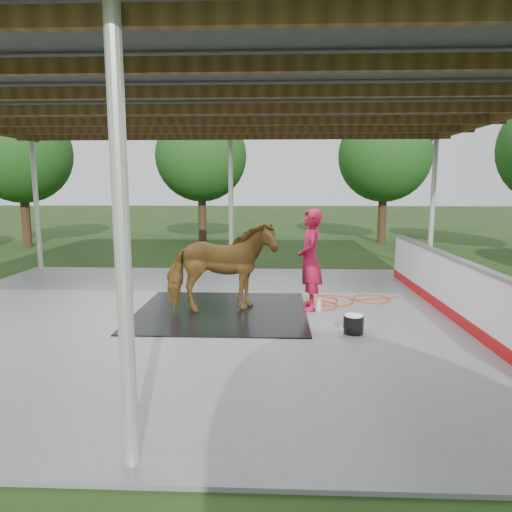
{
  "coord_description": "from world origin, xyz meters",
  "views": [
    {
      "loc": [
        1.26,
        -8.39,
        2.49
      ],
      "look_at": [
        0.89,
        0.5,
        1.13
      ],
      "focal_mm": 32.0,
      "sensor_mm": 36.0,
      "label": 1
    }
  ],
  "objects_px": {
    "dasher_board": "(455,290)",
    "wash_bucket": "(353,324)",
    "horse": "(221,267)",
    "handler": "(310,260)"
  },
  "relations": [
    {
      "from": "dasher_board",
      "to": "wash_bucket",
      "type": "bearing_deg",
      "value": -154.42
    },
    {
      "from": "dasher_board",
      "to": "wash_bucket",
      "type": "distance_m",
      "value": 2.26
    },
    {
      "from": "horse",
      "to": "handler",
      "type": "relative_size",
      "value": 1.03
    },
    {
      "from": "handler",
      "to": "horse",
      "type": "bearing_deg",
      "value": -81.34
    },
    {
      "from": "wash_bucket",
      "to": "horse",
      "type": "bearing_deg",
      "value": 153.0
    },
    {
      "from": "dasher_board",
      "to": "wash_bucket",
      "type": "xyz_separation_m",
      "value": [
        -2.01,
        -0.96,
        -0.38
      ]
    },
    {
      "from": "handler",
      "to": "wash_bucket",
      "type": "xyz_separation_m",
      "value": [
        0.63,
        -1.49,
        -0.84
      ]
    },
    {
      "from": "dasher_board",
      "to": "wash_bucket",
      "type": "height_order",
      "value": "dasher_board"
    },
    {
      "from": "dasher_board",
      "to": "wash_bucket",
      "type": "relative_size",
      "value": 23.63
    },
    {
      "from": "wash_bucket",
      "to": "handler",
      "type": "bearing_deg",
      "value": 112.83
    }
  ]
}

